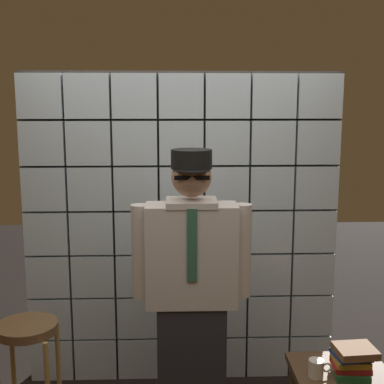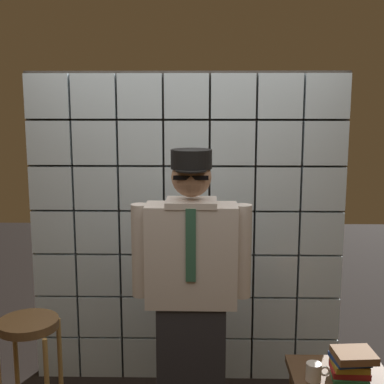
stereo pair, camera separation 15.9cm
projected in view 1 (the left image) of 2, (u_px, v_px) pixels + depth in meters
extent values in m
cube|color=silver|center=(53.00, 359.00, 3.78)|extent=(0.30, 0.08, 0.30)
cube|color=silver|center=(96.00, 358.00, 3.79)|extent=(0.30, 0.08, 0.30)
cube|color=silver|center=(139.00, 357.00, 3.80)|extent=(0.30, 0.08, 0.30)
cube|color=silver|center=(182.00, 356.00, 3.81)|extent=(0.30, 0.08, 0.30)
cube|color=silver|center=(225.00, 356.00, 3.82)|extent=(0.30, 0.08, 0.30)
cube|color=silver|center=(267.00, 355.00, 3.83)|extent=(0.30, 0.08, 0.30)
cube|color=silver|center=(309.00, 354.00, 3.84)|extent=(0.30, 0.08, 0.30)
cube|color=silver|center=(51.00, 318.00, 3.72)|extent=(0.30, 0.08, 0.30)
cube|color=silver|center=(95.00, 317.00, 3.73)|extent=(0.30, 0.08, 0.30)
cube|color=silver|center=(138.00, 317.00, 3.75)|extent=(0.30, 0.08, 0.30)
cube|color=silver|center=(182.00, 316.00, 3.76)|extent=(0.30, 0.08, 0.30)
cube|color=silver|center=(225.00, 315.00, 3.77)|extent=(0.30, 0.08, 0.30)
cube|color=silver|center=(268.00, 315.00, 3.78)|extent=(0.30, 0.08, 0.30)
cube|color=silver|center=(311.00, 314.00, 3.79)|extent=(0.30, 0.08, 0.30)
cube|color=silver|center=(49.00, 276.00, 3.67)|extent=(0.30, 0.08, 0.30)
cube|color=silver|center=(93.00, 276.00, 3.68)|extent=(0.30, 0.08, 0.30)
cube|color=silver|center=(138.00, 275.00, 3.69)|extent=(0.30, 0.08, 0.30)
cube|color=silver|center=(182.00, 275.00, 3.70)|extent=(0.30, 0.08, 0.30)
cube|color=silver|center=(226.00, 274.00, 3.71)|extent=(0.30, 0.08, 0.30)
cube|color=silver|center=(269.00, 274.00, 3.73)|extent=(0.30, 0.08, 0.30)
cube|color=silver|center=(312.00, 273.00, 3.74)|extent=(0.30, 0.08, 0.30)
cube|color=silver|center=(47.00, 233.00, 3.61)|extent=(0.30, 0.08, 0.30)
cube|color=silver|center=(92.00, 233.00, 3.63)|extent=(0.30, 0.08, 0.30)
cube|color=silver|center=(137.00, 232.00, 3.64)|extent=(0.30, 0.08, 0.30)
cube|color=silver|center=(182.00, 232.00, 3.65)|extent=(0.30, 0.08, 0.30)
cube|color=silver|center=(226.00, 232.00, 3.66)|extent=(0.30, 0.08, 0.30)
cube|color=silver|center=(270.00, 231.00, 3.67)|extent=(0.30, 0.08, 0.30)
cube|color=silver|center=(314.00, 231.00, 3.68)|extent=(0.30, 0.08, 0.30)
cube|color=silver|center=(44.00, 189.00, 3.56)|extent=(0.30, 0.08, 0.30)
cube|color=silver|center=(90.00, 189.00, 3.57)|extent=(0.30, 0.08, 0.30)
cube|color=silver|center=(136.00, 188.00, 3.58)|extent=(0.30, 0.08, 0.30)
cube|color=silver|center=(181.00, 188.00, 3.59)|extent=(0.30, 0.08, 0.30)
cube|color=silver|center=(227.00, 188.00, 3.61)|extent=(0.30, 0.08, 0.30)
cube|color=silver|center=(271.00, 188.00, 3.62)|extent=(0.30, 0.08, 0.30)
cube|color=silver|center=(316.00, 187.00, 3.63)|extent=(0.30, 0.08, 0.30)
cube|color=silver|center=(42.00, 143.00, 3.51)|extent=(0.30, 0.08, 0.30)
cube|color=silver|center=(89.00, 143.00, 3.52)|extent=(0.30, 0.08, 0.30)
cube|color=silver|center=(135.00, 143.00, 3.53)|extent=(0.30, 0.08, 0.30)
cube|color=silver|center=(181.00, 143.00, 3.54)|extent=(0.30, 0.08, 0.30)
cube|color=silver|center=(227.00, 143.00, 3.55)|extent=(0.30, 0.08, 0.30)
cube|color=silver|center=(273.00, 143.00, 3.56)|extent=(0.30, 0.08, 0.30)
cube|color=silver|center=(318.00, 142.00, 3.57)|extent=(0.30, 0.08, 0.30)
cube|color=silver|center=(40.00, 96.00, 3.45)|extent=(0.30, 0.08, 0.30)
cube|color=silver|center=(87.00, 96.00, 3.46)|extent=(0.30, 0.08, 0.30)
cube|color=silver|center=(134.00, 96.00, 3.47)|extent=(0.30, 0.08, 0.30)
cube|color=silver|center=(181.00, 96.00, 3.49)|extent=(0.30, 0.08, 0.30)
cube|color=silver|center=(228.00, 96.00, 3.50)|extent=(0.30, 0.08, 0.30)
cube|color=silver|center=(274.00, 96.00, 3.51)|extent=(0.30, 0.08, 0.30)
cube|color=silver|center=(320.00, 96.00, 3.52)|extent=(0.30, 0.08, 0.30)
cube|color=#38332D|center=(181.00, 230.00, 3.70)|extent=(2.23, 0.02, 2.23)
cube|color=#28282D|center=(192.00, 370.00, 3.10)|extent=(0.40, 0.21, 0.84)
cube|color=silver|center=(191.00, 255.00, 2.98)|extent=(0.52, 0.23, 0.59)
cube|color=#33664C|center=(192.00, 246.00, 2.84)|extent=(0.06, 0.01, 0.41)
cube|color=silver|center=(191.00, 203.00, 2.92)|extent=(0.29, 0.24, 0.04)
sphere|color=#A87A5B|center=(191.00, 177.00, 2.90)|extent=(0.23, 0.23, 0.23)
ellipsoid|color=black|center=(192.00, 185.00, 2.85)|extent=(0.15, 0.08, 0.10)
cube|color=black|center=(192.00, 178.00, 2.79)|extent=(0.19, 0.01, 0.02)
cylinder|color=black|center=(192.00, 171.00, 2.81)|extent=(0.17, 0.17, 0.01)
cylinder|color=black|center=(191.00, 159.00, 2.88)|extent=(0.23, 0.23, 0.11)
cylinder|color=silver|center=(242.00, 250.00, 2.98)|extent=(0.11, 0.11, 0.54)
cylinder|color=silver|center=(141.00, 251.00, 2.96)|extent=(0.11, 0.11, 0.54)
cylinder|color=brown|center=(27.00, 328.00, 2.87)|extent=(0.34, 0.34, 0.05)
cylinder|color=tan|center=(14.00, 381.00, 3.07)|extent=(0.03, 0.03, 0.74)
cylinder|color=tan|center=(59.00, 380.00, 3.08)|extent=(0.03, 0.03, 0.74)
cube|color=#513823|center=(343.00, 378.00, 2.77)|extent=(0.52, 0.52, 0.04)
cube|color=#1E592D|center=(351.00, 373.00, 2.74)|extent=(0.19, 0.17, 0.04)
cube|color=maroon|center=(351.00, 365.00, 2.75)|extent=(0.20, 0.18, 0.03)
cube|color=olive|center=(351.00, 360.00, 2.75)|extent=(0.18, 0.17, 0.03)
cube|color=navy|center=(351.00, 355.00, 2.74)|extent=(0.20, 0.18, 0.02)
cube|color=brown|center=(355.00, 351.00, 2.72)|extent=(0.22, 0.19, 0.04)
cylinder|color=silver|center=(316.00, 368.00, 2.73)|extent=(0.08, 0.08, 0.09)
torus|color=silver|center=(327.00, 367.00, 2.73)|extent=(0.06, 0.01, 0.06)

